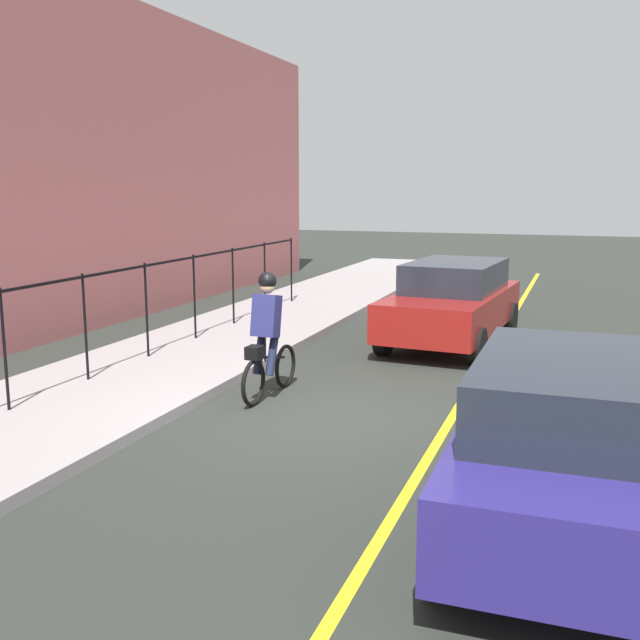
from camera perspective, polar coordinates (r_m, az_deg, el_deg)
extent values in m
plane|color=#272A26|center=(9.74, 0.13, -7.68)|extent=(80.00, 80.00, 0.00)
cube|color=yellow|center=(9.35, 9.50, -8.58)|extent=(36.00, 0.12, 0.01)
cube|color=gray|center=(11.28, -16.41, -5.19)|extent=(40.00, 3.20, 0.15)
cylinder|color=black|center=(10.26, -23.23, -2.12)|extent=(0.04, 0.04, 1.60)
cylinder|color=black|center=(11.47, -17.71, -0.52)|extent=(0.04, 0.04, 1.60)
cylinder|color=black|center=(12.78, -13.28, 0.76)|extent=(0.04, 0.04, 1.60)
cylinder|color=black|center=(14.15, -9.69, 1.79)|extent=(0.04, 0.04, 1.60)
cylinder|color=black|center=(15.58, -6.74, 2.63)|extent=(0.04, 0.04, 1.60)
cylinder|color=black|center=(17.04, -4.29, 3.33)|extent=(0.04, 0.04, 1.60)
cylinder|color=black|center=(18.53, -2.23, 3.91)|extent=(0.04, 0.04, 1.60)
cube|color=black|center=(12.01, -15.54, 3.67)|extent=(14.67, 0.04, 0.04)
torus|color=black|center=(11.17, -2.70, -3.58)|extent=(0.66, 0.09, 0.66)
torus|color=black|center=(10.26, -5.18, -4.87)|extent=(0.66, 0.09, 0.66)
cube|color=black|center=(10.65, -3.90, -2.89)|extent=(0.93, 0.08, 0.24)
cylinder|color=black|center=(10.49, -4.27, -2.27)|extent=(0.03, 0.03, 0.35)
cube|color=navy|center=(10.44, -4.18, 0.33)|extent=(0.36, 0.37, 0.63)
sphere|color=tan|center=(10.42, -4.09, 2.65)|extent=(0.22, 0.22, 0.22)
sphere|color=black|center=(10.41, -4.09, 3.03)|extent=(0.26, 0.26, 0.26)
cylinder|color=#191E38|center=(10.57, -4.68, -2.45)|extent=(0.34, 0.13, 0.65)
cylinder|color=#191E38|center=(10.48, -3.70, -2.55)|extent=(0.34, 0.13, 0.65)
cube|color=black|center=(10.20, -5.08, -2.52)|extent=(0.25, 0.21, 0.18)
cube|color=navy|center=(7.01, 18.78, -9.74)|extent=(4.41, 1.82, 0.70)
cube|color=#1E232D|center=(6.63, 19.04, -5.18)|extent=(2.47, 1.60, 0.56)
cylinder|color=black|center=(8.59, 13.20, -8.22)|extent=(0.64, 0.22, 0.64)
cylinder|color=black|center=(5.85, 9.38, -17.20)|extent=(0.64, 0.22, 0.64)
cube|color=maroon|center=(14.44, 10.16, 0.82)|extent=(4.54, 2.16, 0.70)
cube|color=#1E232D|center=(14.55, 10.44, 3.38)|extent=(2.59, 1.79, 0.56)
cylinder|color=black|center=(12.89, 12.08, -1.97)|extent=(0.66, 0.27, 0.64)
cylinder|color=black|center=(13.34, 4.95, -1.36)|extent=(0.66, 0.27, 0.64)
cylinder|color=black|center=(15.77, 14.49, 0.15)|extent=(0.66, 0.27, 0.64)
cylinder|color=black|center=(16.15, 8.55, 0.60)|extent=(0.66, 0.27, 0.64)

